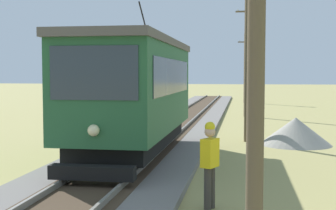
% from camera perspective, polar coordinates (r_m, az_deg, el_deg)
% --- Properties ---
extents(red_tram, '(2.60, 8.54, 4.79)m').
position_cam_1_polar(red_tram, '(14.75, -4.16, 1.65)').
color(red_tram, '#235633').
rests_on(red_tram, rail_right).
extents(utility_pole_near_tram, '(1.40, 0.24, 7.19)m').
position_cam_1_polar(utility_pole_near_tram, '(6.50, 10.72, 12.10)').
color(utility_pole_near_tram, brown).
rests_on(utility_pole_near_tram, ground).
extents(utility_pole_mid, '(1.40, 0.29, 7.54)m').
position_cam_1_polar(utility_pole_mid, '(19.23, 9.65, 7.09)').
color(utility_pole_mid, brown).
rests_on(utility_pole_mid, ground).
extents(utility_pole_far, '(1.40, 0.63, 7.64)m').
position_cam_1_polar(utility_pole_far, '(30.76, 9.45, 5.94)').
color(utility_pole_far, brown).
rests_on(utility_pole_far, ground).
extents(utility_pole_distant, '(1.40, 0.45, 6.53)m').
position_cam_1_polar(utility_pole_distant, '(45.17, 9.34, 4.54)').
color(utility_pole_distant, brown).
rests_on(utility_pole_distant, ground).
extents(gravel_pile, '(2.75, 2.75, 1.06)m').
position_cam_1_polar(gravel_pile, '(18.86, 15.22, -3.07)').
color(gravel_pile, '#9E998E').
rests_on(gravel_pile, ground).
extents(track_worker, '(0.38, 0.45, 1.78)m').
position_cam_1_polar(track_worker, '(9.62, 5.09, -6.77)').
color(track_worker, '#38332D').
rests_on(track_worker, ground).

